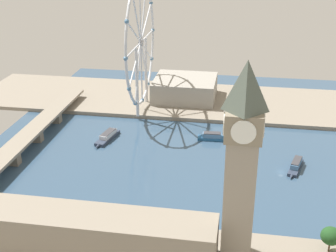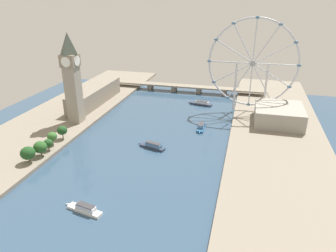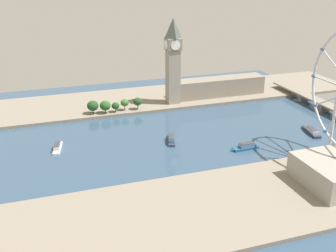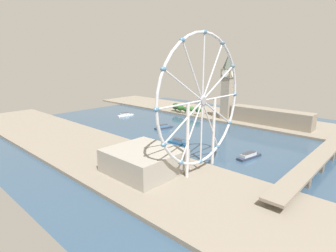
{
  "view_description": "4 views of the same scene",
  "coord_description": "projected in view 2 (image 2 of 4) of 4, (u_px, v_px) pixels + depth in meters",
  "views": [
    {
      "loc": [
        -267.76,
        27.17,
        142.6
      ],
      "look_at": [
        20.95,
        75.46,
        17.22
      ],
      "focal_mm": 50.28,
      "sensor_mm": 36.0,
      "label": 1
    },
    {
      "loc": [
        83.65,
        -252.06,
        129.04
      ],
      "look_at": [
        10.74,
        27.08,
        7.59
      ],
      "focal_mm": 33.63,
      "sensor_mm": 36.0,
      "label": 2
    },
    {
      "loc": [
        321.77,
        -118.95,
        147.66
      ],
      "look_at": [
        9.94,
        -13.57,
        17.06
      ],
      "focal_mm": 43.96,
      "sensor_mm": 36.0,
      "label": 3
    },
    {
      "loc": [
        249.11,
        222.84,
        88.88
      ],
      "look_at": [
        11.68,
        4.4,
        7.0
      ],
      "focal_mm": 28.76,
      "sensor_mm": 36.0,
      "label": 4
    }
  ],
  "objects": [
    {
      "name": "parliament_block",
      "position": [
        95.0,
        95.0,
        389.81
      ],
      "size": [
        22.0,
        106.63,
        20.47
      ],
      "primitive_type": "cube",
      "color": "gray",
      "rests_on": "riverbank_left"
    },
    {
      "name": "tour_boat_3",
      "position": [
        152.0,
        146.0,
        283.75
      ],
      "size": [
        28.18,
        12.08,
        5.75
      ],
      "rotation": [
        0.0,
        0.0,
        2.87
      ],
      "color": "#2D384C",
      "rests_on": "ground_plane"
    },
    {
      "name": "riverside_hall",
      "position": [
        279.0,
        115.0,
        330.64
      ],
      "size": [
        48.68,
        52.83,
        17.64
      ],
      "primitive_type": "cube",
      "color": "gray",
      "rests_on": "riverbank_right"
    },
    {
      "name": "tree_row_embankment",
      "position": [
        43.0,
        144.0,
        267.4
      ],
      "size": [
        14.02,
        57.71,
        13.69
      ],
      "color": "#513823",
      "rests_on": "riverbank_left"
    },
    {
      "name": "tour_boat_0",
      "position": [
        201.0,
        127.0,
        324.56
      ],
      "size": [
        7.36,
        26.59,
        5.58
      ],
      "rotation": [
        0.0,
        0.0,
        4.75
      ],
      "color": "#235684",
      "rests_on": "ground_plane"
    },
    {
      "name": "ferris_wheel",
      "position": [
        253.0,
        64.0,
        348.14
      ],
      "size": [
        101.15,
        3.2,
        105.0
      ],
      "color": "silver",
      "rests_on": "riverbank_right"
    },
    {
      "name": "river_bridge",
      "position": [
        187.0,
        87.0,
        445.62
      ],
      "size": [
        215.08,
        14.64,
        9.28
      ],
      "color": "gray",
      "rests_on": "ground_plane"
    },
    {
      "name": "tour_boat_1",
      "position": [
        201.0,
        103.0,
        394.69
      ],
      "size": [
        32.24,
        12.02,
        5.51
      ],
      "rotation": [
        0.0,
        0.0,
        2.95
      ],
      "color": "#2D384C",
      "rests_on": "ground_plane"
    },
    {
      "name": "ground_plane",
      "position": [
        150.0,
        143.0,
        294.32
      ],
      "size": [
        403.08,
        403.08,
        0.0
      ],
      "primitive_type": "plane",
      "color": "#334C66"
    },
    {
      "name": "clock_tower",
      "position": [
        72.0,
        77.0,
        318.42
      ],
      "size": [
        16.32,
        16.32,
        92.17
      ],
      "color": "gray",
      "rests_on": "riverbank_left"
    },
    {
      "name": "riverbank_left",
      "position": [
        41.0,
        129.0,
        320.88
      ],
      "size": [
        90.0,
        520.0,
        3.0
      ],
      "primitive_type": "cube",
      "color": "gray",
      "rests_on": "ground_plane"
    },
    {
      "name": "tour_boat_2",
      "position": [
        85.0,
        209.0,
        201.0
      ],
      "size": [
        29.18,
        10.39,
        5.64
      ],
      "rotation": [
        0.0,
        0.0,
        2.94
      ],
      "color": "white",
      "rests_on": "ground_plane"
    },
    {
      "name": "riverbank_right",
      "position": [
        280.0,
        157.0,
        266.6
      ],
      "size": [
        90.0,
        520.0,
        3.0
      ],
      "primitive_type": "cube",
      "color": "gray",
      "rests_on": "ground_plane"
    }
  ]
}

